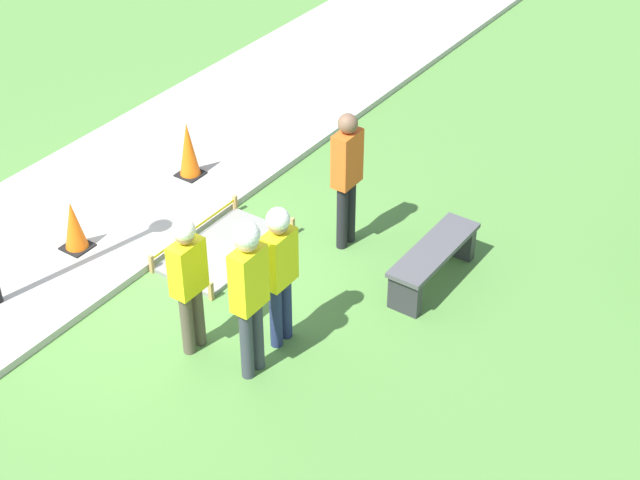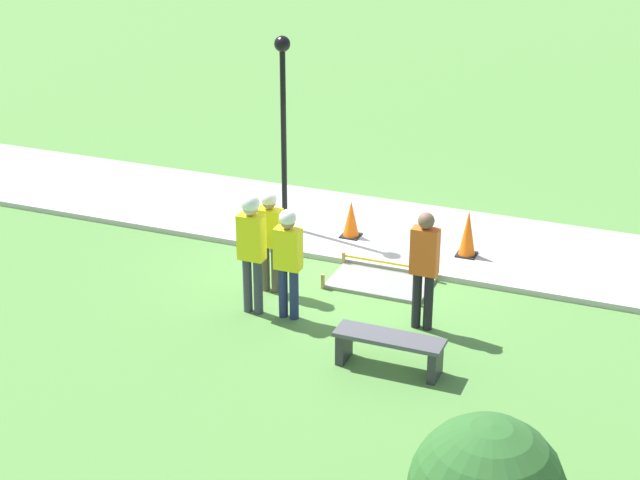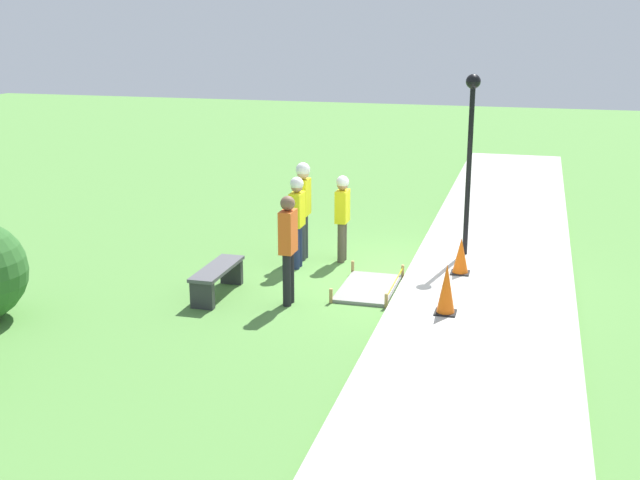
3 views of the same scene
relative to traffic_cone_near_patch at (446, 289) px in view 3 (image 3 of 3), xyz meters
The scene contains 11 objects.
ground_plane 2.10m from the traffic_cone_near_patch, 27.80° to the left, with size 60.00×60.00×0.00m, color #51843D.
sidewalk 1.93m from the traffic_cone_near_patch, 16.84° to the right, with size 28.00×2.99×0.10m.
wet_concrete_patch 1.88m from the traffic_cone_near_patch, 54.05° to the left, with size 1.68×0.99×0.25m.
traffic_cone_near_patch is the anchor object (origin of this frame).
traffic_cone_far_patch 2.14m from the traffic_cone_near_patch, ahead, with size 0.34×0.34×0.68m.
park_bench 3.93m from the traffic_cone_near_patch, 88.51° to the left, with size 1.53×0.44×0.52m.
worker_supervisor 3.55m from the traffic_cone_near_patch, 41.52° to the left, with size 0.40×0.25×1.71m.
worker_assistant 3.69m from the traffic_cone_near_patch, 56.90° to the left, with size 0.40×0.26×1.77m.
worker_trainee 4.09m from the traffic_cone_near_patch, 50.39° to the left, with size 0.40×0.28×1.94m.
bystander_in_orange_shirt 2.68m from the traffic_cone_near_patch, 89.58° to the left, with size 0.40×0.24×1.85m.
lamppost_near 3.92m from the traffic_cone_near_patch, ahead, with size 0.28×0.28×3.52m.
Camera 3 is at (-13.87, -2.15, 4.66)m, focal length 45.00 mm.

